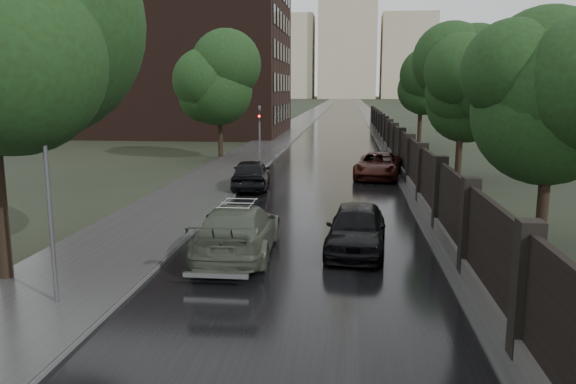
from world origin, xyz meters
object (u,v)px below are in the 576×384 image
(tree_left_far, at_px, (219,86))
(tree_right_a, at_px, (552,92))
(volga_sedan, at_px, (238,230))
(tree_right_c, at_px, (421,90))
(lamp_post, at_px, (49,196))
(hatchback_left, at_px, (251,174))
(car_right_far, at_px, (378,165))
(traffic_light, at_px, (260,131))
(tree_right_b, at_px, (462,91))
(car_right_near, at_px, (356,228))

(tree_left_far, xyz_separation_m, tree_right_a, (15.50, -22.00, -0.29))
(tree_left_far, distance_m, volga_sedan, 25.02)
(tree_right_c, distance_m, lamp_post, 40.67)
(tree_right_a, relative_size, volga_sedan, 1.29)
(hatchback_left, height_order, car_right_far, hatchback_left)
(lamp_post, relative_size, traffic_light, 1.28)
(tree_right_b, relative_size, lamp_post, 1.37)
(tree_right_c, bearing_deg, traffic_light, -128.18)
(tree_right_c, relative_size, hatchback_left, 1.54)
(car_right_near, height_order, car_right_far, car_right_near)
(tree_right_c, bearing_deg, tree_left_far, -147.17)
(lamp_post, bearing_deg, tree_right_a, 26.74)
(tree_left_far, relative_size, car_right_far, 1.41)
(tree_left_far, distance_m, tree_right_b, 17.45)
(tree_right_a, xyz_separation_m, tree_right_c, (0.00, 32.00, 0.00))
(volga_sedan, height_order, hatchback_left, volga_sedan)
(tree_right_c, xyz_separation_m, volga_sedan, (-9.51, -33.88, -4.16))
(tree_right_b, height_order, tree_right_c, same)
(tree_right_b, bearing_deg, tree_right_a, -90.00)
(tree_left_far, xyz_separation_m, volga_sedan, (5.99, -23.88, -4.45))
(lamp_post, distance_m, car_right_far, 22.20)
(tree_right_a, distance_m, car_right_far, 15.24)
(tree_right_a, xyz_separation_m, car_right_near, (-5.90, -1.11, -4.20))
(tree_right_c, relative_size, lamp_post, 1.37)
(tree_right_c, bearing_deg, tree_right_b, -90.00)
(volga_sedan, bearing_deg, tree_left_far, -77.71)
(lamp_post, xyz_separation_m, volga_sedan, (3.39, 4.62, -1.88))
(tree_right_c, xyz_separation_m, lamp_post, (-12.90, -38.50, -2.28))
(tree_left_far, height_order, traffic_light, tree_left_far)
(tree_right_b, height_order, lamp_post, tree_right_b)
(tree_left_far, xyz_separation_m, tree_right_c, (15.50, 10.00, -0.29))
(tree_right_b, relative_size, tree_right_c, 1.00)
(tree_right_c, height_order, hatchback_left, tree_right_c)
(lamp_post, height_order, car_right_far, lamp_post)
(traffic_light, distance_m, car_right_near, 19.11)
(tree_left_far, relative_size, car_right_near, 1.67)
(tree_right_b, xyz_separation_m, hatchback_left, (-11.10, -4.36, -4.17))
(car_right_near, bearing_deg, lamp_post, -138.34)
(volga_sedan, relative_size, car_right_far, 1.04)
(hatchback_left, distance_m, car_right_far, 7.90)
(tree_left_far, distance_m, car_right_near, 25.42)
(tree_right_b, distance_m, lamp_post, 24.33)
(tree_right_b, height_order, traffic_light, tree_right_b)
(lamp_post, bearing_deg, traffic_light, 87.32)
(tree_left_far, xyz_separation_m, traffic_light, (3.70, -5.01, -2.84))
(tree_left_far, xyz_separation_m, hatchback_left, (4.40, -12.36, -4.47))
(hatchback_left, bearing_deg, tree_right_b, -164.19)
(tree_right_c, distance_m, hatchback_left, 25.31)
(tree_left_far, height_order, car_right_far, tree_left_far)
(tree_right_a, distance_m, lamp_post, 14.62)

